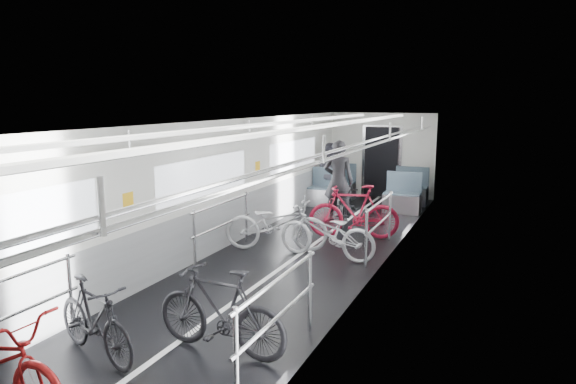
# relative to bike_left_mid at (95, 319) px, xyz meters

# --- Properties ---
(car_shell) EXTENTS (3.02, 14.01, 2.41)m
(car_shell) POSITION_rel_bike_left_mid_xyz_m (0.60, 5.41, 0.69)
(car_shell) COLOR black
(car_shell) RESTS_ON ground
(bike_left_mid) EXTENTS (1.52, 0.85, 0.88)m
(bike_left_mid) POSITION_rel_bike_left_mid_xyz_m (0.00, 0.00, 0.00)
(bike_left_mid) COLOR black
(bike_left_mid) RESTS_ON floor
(bike_left_far) EXTENTS (2.01, 1.19, 1.00)m
(bike_left_far) POSITION_rel_bike_left_mid_xyz_m (0.09, 4.47, 0.06)
(bike_left_far) COLOR #B0B1B5
(bike_left_far) RESTS_ON floor
(bike_right_near) EXTENTS (1.66, 0.55, 0.99)m
(bike_right_near) POSITION_rel_bike_left_mid_xyz_m (1.17, 0.64, 0.05)
(bike_right_near) COLOR black
(bike_right_near) RESTS_ON floor
(bike_right_mid) EXTENTS (1.85, 0.77, 0.95)m
(bike_right_mid) POSITION_rel_bike_left_mid_xyz_m (1.10, 4.35, 0.03)
(bike_right_mid) COLOR silver
(bike_right_mid) RESTS_ON floor
(bike_right_far) EXTENTS (1.89, 0.96, 1.09)m
(bike_right_far) POSITION_rel_bike_left_mid_xyz_m (1.16, 5.85, 0.10)
(bike_right_far) COLOR #A6142E
(bike_right_far) RESTS_ON floor
(bike_aisle) EXTENTS (0.87, 1.76, 0.88)m
(bike_aisle) POSITION_rel_bike_left_mid_xyz_m (0.66, 7.00, 0.00)
(bike_aisle) COLOR black
(bike_aisle) RESTS_ON floor
(person_standing) EXTENTS (0.72, 0.51, 1.87)m
(person_standing) POSITION_rel_bike_left_mid_xyz_m (0.43, 7.10, 0.50)
(person_standing) COLOR black
(person_standing) RESTS_ON floor
(person_seated) EXTENTS (0.93, 0.81, 1.63)m
(person_seated) POSITION_rel_bike_left_mid_xyz_m (-0.45, 9.10, 0.38)
(person_seated) COLOR #2F2E36
(person_seated) RESTS_ON floor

